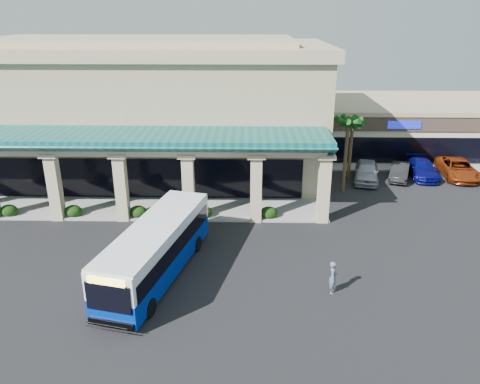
{
  "coord_description": "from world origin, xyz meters",
  "views": [
    {
      "loc": [
        1.01,
        -23.87,
        13.34
      ],
      "look_at": [
        0.44,
        4.91,
        2.2
      ],
      "focal_mm": 35.0,
      "sensor_mm": 36.0,
      "label": 1
    }
  ],
  "objects_px": {
    "car_red": "(422,169)",
    "car_gray": "(458,168)",
    "car_silver": "(367,171)",
    "transit_bus": "(157,251)",
    "pedestrian": "(333,277)",
    "car_white": "(400,171)"
  },
  "relations": [
    {
      "from": "pedestrian",
      "to": "car_white",
      "type": "height_order",
      "value": "pedestrian"
    },
    {
      "from": "transit_bus",
      "to": "pedestrian",
      "type": "distance_m",
      "value": 9.26
    },
    {
      "from": "pedestrian",
      "to": "car_white",
      "type": "bearing_deg",
      "value": -13.73
    },
    {
      "from": "car_red",
      "to": "transit_bus",
      "type": "bearing_deg",
      "value": -135.98
    },
    {
      "from": "pedestrian",
      "to": "car_white",
      "type": "xyz_separation_m",
      "value": [
        8.5,
        17.35,
        -0.18
      ]
    },
    {
      "from": "car_red",
      "to": "pedestrian",
      "type": "bearing_deg",
      "value": -116.44
    },
    {
      "from": "car_white",
      "to": "car_gray",
      "type": "relative_size",
      "value": 0.74
    },
    {
      "from": "transit_bus",
      "to": "car_red",
      "type": "bearing_deg",
      "value": 53.2
    },
    {
      "from": "transit_bus",
      "to": "car_gray",
      "type": "relative_size",
      "value": 1.9
    },
    {
      "from": "car_silver",
      "to": "car_red",
      "type": "bearing_deg",
      "value": 25.7
    },
    {
      "from": "car_red",
      "to": "car_silver",
      "type": "bearing_deg",
      "value": -163.42
    },
    {
      "from": "transit_bus",
      "to": "car_gray",
      "type": "height_order",
      "value": "transit_bus"
    },
    {
      "from": "car_silver",
      "to": "car_gray",
      "type": "relative_size",
      "value": 0.86
    },
    {
      "from": "car_silver",
      "to": "car_white",
      "type": "bearing_deg",
      "value": 22.51
    },
    {
      "from": "car_silver",
      "to": "transit_bus",
      "type": "bearing_deg",
      "value": -120.46
    },
    {
      "from": "pedestrian",
      "to": "car_red",
      "type": "height_order",
      "value": "pedestrian"
    },
    {
      "from": "car_gray",
      "to": "car_white",
      "type": "bearing_deg",
      "value": -168.1
    },
    {
      "from": "car_silver",
      "to": "car_gray",
      "type": "distance_m",
      "value": 8.11
    },
    {
      "from": "pedestrian",
      "to": "car_silver",
      "type": "relative_size",
      "value": 0.36
    },
    {
      "from": "car_silver",
      "to": "car_red",
      "type": "relative_size",
      "value": 0.96
    },
    {
      "from": "car_red",
      "to": "car_gray",
      "type": "distance_m",
      "value": 3.01
    },
    {
      "from": "transit_bus",
      "to": "car_gray",
      "type": "xyz_separation_m",
      "value": [
        22.75,
        16.48,
        -0.71
      ]
    }
  ]
}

